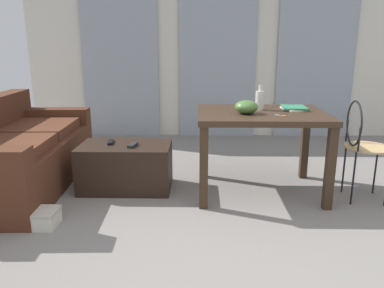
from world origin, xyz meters
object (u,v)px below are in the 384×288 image
bottle_near (260,100)px  tv_remote_primary (133,145)px  bowl (246,107)px  book_stack (294,108)px  scissors (282,116)px  wire_chair (361,139)px  shoebox (36,218)px  tv_remote_secondary (111,142)px  craft_table (261,124)px  coffee_table (126,167)px  couch (16,154)px

bottle_near → tv_remote_primary: size_ratio=1.58×
bowl → book_stack: size_ratio=0.74×
bowl → scissors: bearing=-18.7°
bowl → book_stack: bearing=25.0°
wire_chair → book_stack: wire_chair is taller
tv_remote_primary → shoebox: size_ratio=0.44×
scissors → tv_remote_secondary: size_ratio=0.56×
bowl → scissors: 0.31m
craft_table → book_stack: book_stack is taller
bowl → shoebox: size_ratio=0.61×
bowl → wire_chair: bearing=-3.9°
bottle_near → tv_remote_secondary: 1.44m
bowl → tv_remote_primary: size_ratio=1.41×
craft_table → bowl: 0.24m
scissors → shoebox: (-1.91, -0.55, -0.69)m
wire_chair → shoebox: bearing=-167.4°
coffee_table → bottle_near: bearing=2.9°
bottle_near → book_stack: (0.32, 0.01, -0.07)m
couch → coffee_table: size_ratio=2.33×
bowl → couch: bearing=175.2°
tv_remote_secondary → shoebox: (-0.39, -0.84, -0.37)m
book_stack → tv_remote_secondary: book_stack is taller
couch → shoebox: bearing=-58.0°
bowl → tv_remote_secondary: size_ratio=1.20×
couch → wire_chair: bearing=-4.5°
wire_chair → shoebox: (-2.60, -0.58, -0.48)m
couch → scissors: bearing=-6.5°
bowl → scissors: size_ratio=2.14×
coffee_table → couch: bearing=177.8°
couch → tv_remote_primary: (1.14, -0.10, 0.12)m
book_stack → tv_remote_primary: size_ratio=1.91×
wire_chair → bottle_near: bearing=162.2°
coffee_table → bottle_near: bottle_near is taller
couch → wire_chair: 3.14m
couch → coffee_table: bearing=-2.2°
scissors → tv_remote_primary: scissors is taller
coffee_table → tv_remote_primary: (0.08, -0.06, 0.23)m
tv_remote_primary → book_stack: bearing=17.8°
tv_remote_primary → shoebox: tv_remote_primary is taller
shoebox → tv_remote_secondary: bearing=65.2°
coffee_table → bowl: bowl is taller
craft_table → tv_remote_primary: craft_table is taller
coffee_table → book_stack: 1.65m
couch → scissors: size_ratio=20.91×
bowl → book_stack: 0.51m
bowl → tv_remote_primary: bowl is taller
wire_chair → book_stack: size_ratio=3.23×
tv_remote_primary → craft_table: bearing=13.1°
coffee_table → wire_chair: bearing=-5.6°
bowl → tv_remote_primary: (-1.01, 0.08, -0.37)m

